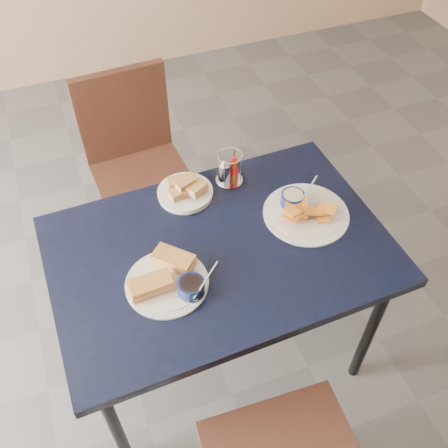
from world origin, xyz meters
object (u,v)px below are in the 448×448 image
object	(u,v)px
bread_basket	(185,190)
condiment_caddy	(228,170)
chair_far	(136,154)
dining_table	(220,259)
sandwich_plate	(170,279)
plantain_plate	(302,209)

from	to	relation	value
bread_basket	condiment_caddy	distance (m)	0.19
chair_far	bread_basket	xyz separation A→B (m)	(0.08, -0.57, 0.24)
dining_table	bread_basket	xyz separation A→B (m)	(-0.03, 0.29, 0.09)
sandwich_plate	plantain_plate	xyz separation A→B (m)	(0.56, 0.13, -0.01)
dining_table	bread_basket	bearing A→B (deg)	96.63
sandwich_plate	plantain_plate	distance (m)	0.58
sandwich_plate	dining_table	bearing A→B (deg)	21.97
dining_table	chair_far	distance (m)	0.89
condiment_caddy	chair_far	bearing A→B (deg)	115.99
bread_basket	condiment_caddy	world-z (taller)	condiment_caddy
sandwich_plate	bread_basket	bearing A→B (deg)	64.96
chair_far	sandwich_plate	bearing A→B (deg)	-95.54
sandwich_plate	condiment_caddy	xyz separation A→B (m)	(0.36, 0.40, 0.03)
chair_far	plantain_plate	xyz separation A→B (m)	(0.47, -0.82, 0.23)
condiment_caddy	sandwich_plate	bearing A→B (deg)	-132.36
dining_table	plantain_plate	bearing A→B (deg)	7.96
dining_table	chair_far	world-z (taller)	chair_far
plantain_plate	bread_basket	distance (m)	0.45
dining_table	plantain_plate	size ratio (longest dim) A/B	3.76
dining_table	plantain_plate	xyz separation A→B (m)	(0.35, 0.05, 0.08)
plantain_plate	dining_table	bearing A→B (deg)	-172.04
plantain_plate	bread_basket	size ratio (longest dim) A/B	1.52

